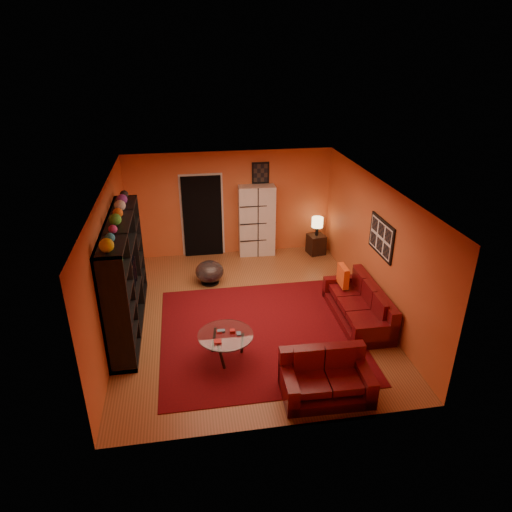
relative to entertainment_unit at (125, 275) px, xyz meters
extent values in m
plane|color=brown|center=(2.27, 0.00, -1.05)|extent=(6.00, 6.00, 0.00)
plane|color=white|center=(2.27, 0.00, 1.55)|extent=(6.00, 6.00, 0.00)
plane|color=#CD5A2D|center=(2.27, 3.00, 0.25)|extent=(6.00, 0.00, 6.00)
plane|color=#CD5A2D|center=(2.27, -3.00, 0.25)|extent=(6.00, 0.00, 6.00)
plane|color=#CD5A2D|center=(-0.23, 0.00, 0.25)|extent=(0.00, 6.00, 6.00)
plane|color=#CD5A2D|center=(4.78, 0.00, 0.25)|extent=(0.00, 6.00, 6.00)
cube|color=#4F090E|center=(2.38, -0.70, -1.04)|extent=(3.60, 3.60, 0.01)
cube|color=black|center=(1.57, 2.96, -0.03)|extent=(0.95, 0.10, 2.04)
cube|color=black|center=(4.75, -0.30, 0.55)|extent=(0.03, 1.00, 0.70)
cube|color=black|center=(3.02, 2.98, 1.00)|extent=(0.42, 0.03, 0.52)
cube|color=black|center=(0.00, 0.00, 0.00)|extent=(0.45, 3.00, 2.10)
imported|color=black|center=(0.05, 0.02, -0.08)|extent=(0.87, 0.11, 0.50)
cube|color=#4F0A0F|center=(4.32, -0.54, -0.89)|extent=(0.83, 1.98, 0.32)
cube|color=#4F0A0F|center=(4.64, -0.54, -0.62)|extent=(0.20, 1.97, 0.85)
cube|color=#4F0A0F|center=(4.31, -1.43, -0.74)|extent=(0.81, 0.19, 0.62)
cube|color=#4F0A0F|center=(4.34, 0.36, -0.74)|extent=(0.81, 0.19, 0.62)
cube|color=#4F0A0F|center=(4.28, -1.08, -0.58)|extent=(0.59, 0.52, 0.12)
cube|color=#4F0A0F|center=(4.29, -0.54, -0.58)|extent=(0.59, 0.52, 0.12)
cube|color=#4F0A0F|center=(4.29, 0.00, -0.58)|extent=(0.59, 0.52, 0.12)
cube|color=#4F0A0F|center=(3.10, -2.50, -0.89)|extent=(1.36, 0.84, 0.32)
cube|color=#4F0A0F|center=(3.11, -2.19, -0.62)|extent=(1.34, 0.22, 0.85)
cube|color=#4F0A0F|center=(3.67, -2.52, -0.74)|extent=(0.20, 0.81, 0.62)
cube|color=#4F0A0F|center=(2.52, -2.48, -0.74)|extent=(0.20, 0.81, 0.62)
cube|color=#4F0A0F|center=(3.34, -2.55, -0.58)|extent=(0.49, 0.60, 0.12)
cube|color=#4F0A0F|center=(2.85, -2.53, -0.58)|extent=(0.49, 0.60, 0.12)
cube|color=#FF581C|center=(4.22, 0.10, -0.42)|extent=(0.12, 0.42, 0.42)
cylinder|color=silver|center=(1.69, -1.34, -0.58)|extent=(0.94, 0.94, 0.02)
cylinder|color=black|center=(1.98, -1.29, -0.82)|extent=(0.05, 0.05, 0.45)
cylinder|color=black|center=(1.51, -1.11, -0.82)|extent=(0.05, 0.05, 0.45)
cylinder|color=black|center=(1.59, -1.61, -0.82)|extent=(0.05, 0.05, 0.45)
cube|color=silver|center=(2.91, 2.80, -0.16)|extent=(0.91, 0.44, 1.78)
cylinder|color=black|center=(1.61, 1.40, -1.03)|extent=(0.44, 0.44, 0.03)
cylinder|color=black|center=(1.61, 1.40, -0.95)|extent=(0.06, 0.06, 0.15)
ellipsoid|color=#463E3F|center=(1.61, 1.40, -0.76)|extent=(0.63, 0.63, 0.47)
cube|color=black|center=(4.40, 2.57, -0.80)|extent=(0.46, 0.46, 0.50)
cylinder|color=black|center=(4.40, 2.57, -0.44)|extent=(0.08, 0.08, 0.23)
cylinder|color=#FDDC8B|center=(4.40, 2.57, -0.20)|extent=(0.28, 0.28, 0.24)
camera|label=1|loc=(1.18, -7.67, 3.84)|focal=32.00mm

